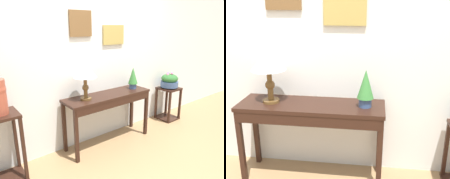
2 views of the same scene
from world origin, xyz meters
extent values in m
cube|color=silver|center=(0.00, 1.34, 1.40)|extent=(9.00, 0.10, 2.80)
cube|color=brown|center=(-0.20, 1.28, 1.76)|extent=(0.33, 0.02, 0.34)
cube|color=tan|center=(-0.20, 1.27, 1.76)|extent=(0.27, 0.01, 0.27)
cube|color=tan|center=(0.36, 1.28, 1.60)|extent=(0.38, 0.02, 0.28)
cube|color=gray|center=(0.36, 1.27, 1.60)|extent=(0.31, 0.01, 0.23)
cube|color=black|center=(0.08, 1.05, 0.76)|extent=(1.34, 0.41, 0.03)
cube|color=black|center=(0.08, 0.87, 0.69)|extent=(1.27, 0.03, 0.10)
cube|color=black|center=(-0.56, 0.88, 0.37)|extent=(0.04, 0.04, 0.74)
cube|color=black|center=(0.72, 0.88, 0.37)|extent=(0.04, 0.04, 0.74)
cube|color=black|center=(-0.56, 1.22, 0.37)|extent=(0.04, 0.04, 0.74)
cube|color=black|center=(0.72, 1.22, 0.37)|extent=(0.04, 0.04, 0.74)
cylinder|color=brown|center=(-0.30, 1.05, 0.79)|extent=(0.15, 0.15, 0.02)
cylinder|color=brown|center=(-0.30, 1.05, 0.87)|extent=(0.05, 0.05, 0.14)
sphere|color=brown|center=(-0.30, 1.05, 0.94)|extent=(0.09, 0.09, 0.09)
cylinder|color=brown|center=(-0.30, 1.05, 1.01)|extent=(0.05, 0.05, 0.14)
cone|color=silver|center=(-0.30, 1.05, 1.18)|extent=(0.31, 0.31, 0.19)
cylinder|color=#3D5684|center=(0.57, 1.05, 0.82)|extent=(0.11, 0.11, 0.08)
cone|color=#387A38|center=(0.57, 1.05, 0.98)|extent=(0.15, 0.15, 0.26)
cube|color=black|center=(-1.35, 1.07, 0.81)|extent=(0.36, 0.36, 0.03)
cube|color=black|center=(-1.35, 1.07, 0.01)|extent=(0.36, 0.36, 0.03)
cube|color=black|center=(-1.20, 0.91, 0.41)|extent=(0.04, 0.03, 0.77)
cube|color=black|center=(-1.20, 1.22, 0.41)|extent=(0.04, 0.04, 0.77)
cube|color=black|center=(1.51, 1.05, 0.61)|extent=(0.36, 0.36, 0.03)
cube|color=black|center=(1.51, 1.05, 0.01)|extent=(0.36, 0.36, 0.03)
cube|color=black|center=(1.35, 0.90, 0.31)|extent=(0.04, 0.03, 0.56)
cube|color=black|center=(1.67, 0.90, 0.31)|extent=(0.04, 0.03, 0.56)
cube|color=black|center=(1.35, 1.21, 0.31)|extent=(0.04, 0.04, 0.56)
cube|color=black|center=(1.67, 1.21, 0.31)|extent=(0.04, 0.04, 0.56)
cylinder|color=#3D5684|center=(1.51, 1.05, 0.63)|extent=(0.15, 0.15, 0.02)
cylinder|color=#3D5684|center=(1.51, 1.05, 0.69)|extent=(0.32, 0.32, 0.10)
ellipsoid|color=#2D662D|center=(1.51, 1.05, 0.80)|extent=(0.30, 0.30, 0.17)
cylinder|color=#2D662D|center=(1.54, 1.05, 0.82)|extent=(0.07, 0.01, 0.15)
sphere|color=pink|center=(1.57, 1.05, 0.89)|extent=(0.04, 0.04, 0.04)
cylinder|color=#2D662D|center=(1.48, 1.06, 0.81)|extent=(0.06, 0.02, 0.13)
sphere|color=pink|center=(1.46, 1.07, 0.88)|extent=(0.05, 0.05, 0.05)
cylinder|color=#2D662D|center=(1.52, 1.08, 0.82)|extent=(0.02, 0.06, 0.14)
sphere|color=pink|center=(1.52, 1.10, 0.89)|extent=(0.05, 0.05, 0.05)
cylinder|color=#2D662D|center=(1.51, 1.03, 0.82)|extent=(0.01, 0.05, 0.15)
sphere|color=pink|center=(1.51, 1.01, 0.90)|extent=(0.04, 0.04, 0.04)
camera|label=1|loc=(-1.75, -1.36, 1.73)|focal=35.02mm
camera|label=2|loc=(0.64, -1.28, 1.72)|focal=45.05mm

